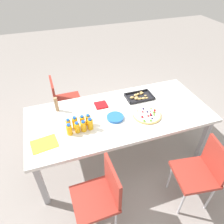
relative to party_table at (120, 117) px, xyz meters
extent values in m
plane|color=gray|center=(0.00, 0.00, -0.67)|extent=(12.00, 12.00, 0.00)
cube|color=silver|center=(0.00, 0.00, 0.04)|extent=(2.21, 0.99, 0.04)
cube|color=#99999E|center=(-1.02, -0.41, -0.33)|extent=(0.06, 0.06, 0.68)
cube|color=#99999E|center=(1.02, -0.41, -0.33)|extent=(0.06, 0.06, 0.68)
cube|color=#99999E|center=(-1.02, 0.41, -0.33)|extent=(0.06, 0.06, 0.68)
cube|color=#99999E|center=(1.02, 0.41, -0.33)|extent=(0.06, 0.06, 0.68)
cube|color=maroon|center=(-0.52, 0.86, -0.22)|extent=(0.41, 0.41, 0.04)
cube|color=maroon|center=(-0.71, 0.85, -0.03)|extent=(0.04, 0.38, 0.38)
cylinder|color=silver|center=(-0.36, 1.02, -0.46)|extent=(0.02, 0.02, 0.41)
cylinder|color=silver|center=(-0.36, 0.70, -0.46)|extent=(0.02, 0.02, 0.41)
cylinder|color=silver|center=(-0.68, 1.01, -0.46)|extent=(0.02, 0.02, 0.41)
cylinder|color=silver|center=(-0.68, 0.69, -0.46)|extent=(0.02, 0.02, 0.41)
cube|color=maroon|center=(0.51, -0.88, -0.22)|extent=(0.45, 0.45, 0.04)
cube|color=maroon|center=(0.69, -0.90, -0.03)|extent=(0.09, 0.38, 0.38)
cylinder|color=silver|center=(0.33, -1.01, -0.46)|extent=(0.02, 0.02, 0.41)
cylinder|color=silver|center=(0.37, -0.70, -0.46)|extent=(0.02, 0.02, 0.41)
cylinder|color=silver|center=(0.64, -1.06, -0.46)|extent=(0.02, 0.02, 0.41)
cylinder|color=silver|center=(0.69, -0.74, -0.46)|extent=(0.02, 0.02, 0.41)
cube|color=maroon|center=(-0.55, -0.80, -0.22)|extent=(0.41, 0.41, 0.04)
cube|color=maroon|center=(-0.37, -0.80, -0.03)|extent=(0.04, 0.38, 0.38)
cylinder|color=silver|center=(-0.71, -0.65, -0.46)|extent=(0.02, 0.02, 0.41)
cylinder|color=silver|center=(-0.39, -0.96, -0.46)|extent=(0.02, 0.02, 0.41)
cylinder|color=silver|center=(-0.39, -0.64, -0.46)|extent=(0.02, 0.02, 0.41)
cylinder|color=#FAAD14|center=(-0.63, -0.15, 0.12)|extent=(0.06, 0.06, 0.12)
cylinder|color=blue|center=(-0.63, -0.15, 0.19)|extent=(0.04, 0.04, 0.02)
cylinder|color=#F9AD14|center=(-0.54, -0.15, 0.12)|extent=(0.06, 0.06, 0.12)
cylinder|color=blue|center=(-0.54, -0.15, 0.18)|extent=(0.04, 0.04, 0.02)
cylinder|color=#FAAA14|center=(-0.47, -0.15, 0.12)|extent=(0.06, 0.06, 0.12)
cylinder|color=blue|center=(-0.47, -0.15, 0.18)|extent=(0.04, 0.04, 0.02)
cylinder|color=#FAAD14|center=(-0.40, -0.14, 0.12)|extent=(0.06, 0.06, 0.13)
cylinder|color=blue|center=(-0.40, -0.14, 0.19)|extent=(0.04, 0.04, 0.02)
cylinder|color=#F8AC14|center=(-0.62, -0.07, 0.12)|extent=(0.05, 0.05, 0.12)
cylinder|color=blue|center=(-0.62, -0.07, 0.19)|extent=(0.03, 0.03, 0.02)
cylinder|color=#F9B014|center=(-0.55, -0.08, 0.12)|extent=(0.06, 0.06, 0.13)
cylinder|color=blue|center=(-0.55, -0.08, 0.20)|extent=(0.04, 0.04, 0.02)
cylinder|color=#FBAE14|center=(-0.47, -0.07, 0.12)|extent=(0.06, 0.06, 0.12)
cylinder|color=blue|center=(-0.47, -0.07, 0.19)|extent=(0.04, 0.04, 0.02)
cylinder|color=#F9AE14|center=(-0.40, -0.07, 0.12)|extent=(0.06, 0.06, 0.12)
cylinder|color=blue|center=(-0.40, -0.07, 0.19)|extent=(0.04, 0.04, 0.02)
cylinder|color=tan|center=(0.29, -0.14, 0.07)|extent=(0.34, 0.34, 0.02)
cylinder|color=white|center=(0.29, -0.14, 0.08)|extent=(0.32, 0.32, 0.01)
sphere|color=#1E1947|center=(0.35, -0.11, 0.09)|extent=(0.02, 0.02, 0.02)
sphere|color=#66B238|center=(0.28, -0.27, 0.09)|extent=(0.03, 0.03, 0.03)
sphere|color=#66B238|center=(0.38, -0.15, 0.09)|extent=(0.03, 0.03, 0.03)
sphere|color=#1E1947|center=(0.31, -0.24, 0.09)|extent=(0.02, 0.02, 0.02)
sphere|color=#66B238|center=(0.38, -0.07, 0.09)|extent=(0.02, 0.02, 0.02)
sphere|color=#66B238|center=(0.41, -0.10, 0.09)|extent=(0.02, 0.02, 0.02)
sphere|color=#1E1947|center=(0.29, -0.04, 0.09)|extent=(0.02, 0.02, 0.02)
sphere|color=red|center=(0.33, -0.15, 0.09)|extent=(0.02, 0.02, 0.02)
sphere|color=#1E1947|center=(0.33, -0.19, 0.09)|extent=(0.02, 0.02, 0.02)
sphere|color=red|center=(0.39, -0.15, 0.09)|extent=(0.02, 0.02, 0.02)
sphere|color=#1E1947|center=(0.31, -0.11, 0.09)|extent=(0.02, 0.02, 0.02)
sphere|color=red|center=(0.29, -0.18, 0.09)|extent=(0.02, 0.02, 0.02)
sphere|color=#66B238|center=(0.20, -0.25, 0.09)|extent=(0.03, 0.03, 0.03)
sphere|color=red|center=(0.39, -0.14, 0.09)|extent=(0.03, 0.03, 0.03)
sphere|color=red|center=(0.32, -0.18, 0.09)|extent=(0.03, 0.03, 0.03)
sphere|color=red|center=(0.21, -0.18, 0.09)|extent=(0.03, 0.03, 0.03)
sphere|color=red|center=(0.26, -0.09, 0.09)|extent=(0.02, 0.02, 0.02)
sphere|color=#66B238|center=(0.36, -0.19, 0.09)|extent=(0.02, 0.02, 0.02)
sphere|color=#66B238|center=(0.20, -0.06, 0.09)|extent=(0.02, 0.02, 0.02)
sphere|color=red|center=(0.41, -0.11, 0.09)|extent=(0.02, 0.02, 0.02)
cube|color=black|center=(0.37, 0.23, 0.06)|extent=(0.36, 0.23, 0.01)
cube|color=black|center=(0.37, 0.12, 0.07)|extent=(0.36, 0.01, 0.03)
cube|color=black|center=(0.37, 0.34, 0.07)|extent=(0.36, 0.01, 0.03)
cube|color=black|center=(0.19, 0.23, 0.07)|extent=(0.01, 0.23, 0.03)
cube|color=black|center=(0.54, 0.23, 0.07)|extent=(0.01, 0.23, 0.03)
ellipsoid|color=tan|center=(0.26, 0.23, 0.08)|extent=(0.06, 0.04, 0.03)
ellipsoid|color=tan|center=(0.44, 0.16, 0.08)|extent=(0.04, 0.03, 0.02)
ellipsoid|color=tan|center=(0.43, 0.31, 0.08)|extent=(0.04, 0.03, 0.02)
ellipsoid|color=tan|center=(0.36, 0.18, 0.08)|extent=(0.04, 0.03, 0.02)
ellipsoid|color=tan|center=(0.31, 0.19, 0.08)|extent=(0.05, 0.03, 0.03)
ellipsoid|color=tan|center=(0.40, 0.17, 0.08)|extent=(0.06, 0.04, 0.03)
ellipsoid|color=tan|center=(0.33, 0.27, 0.08)|extent=(0.06, 0.04, 0.03)
ellipsoid|color=tan|center=(0.44, 0.29, 0.08)|extent=(0.04, 0.03, 0.02)
ellipsoid|color=tan|center=(0.37, 0.28, 0.08)|extent=(0.05, 0.03, 0.03)
ellipsoid|color=tan|center=(0.31, 0.21, 0.08)|extent=(0.06, 0.04, 0.03)
ellipsoid|color=tan|center=(0.31, 0.19, 0.08)|extent=(0.05, 0.04, 0.03)
ellipsoid|color=tan|center=(0.45, 0.22, 0.07)|extent=(0.03, 0.02, 0.02)
ellipsoid|color=tan|center=(0.42, 0.28, 0.08)|extent=(0.04, 0.03, 0.02)
ellipsoid|color=tan|center=(0.34, 0.17, 0.08)|extent=(0.05, 0.03, 0.03)
cylinder|color=blue|center=(-0.08, -0.07, 0.06)|extent=(0.20, 0.20, 0.00)
cylinder|color=blue|center=(-0.08, -0.07, 0.06)|extent=(0.20, 0.20, 0.00)
cylinder|color=blue|center=(-0.08, -0.07, 0.07)|extent=(0.20, 0.20, 0.00)
cylinder|color=blue|center=(-0.08, -0.07, 0.07)|extent=(0.20, 0.20, 0.00)
cylinder|color=blue|center=(-0.08, -0.07, 0.08)|extent=(0.20, 0.20, 0.00)
cylinder|color=blue|center=(-0.08, -0.07, 0.08)|extent=(0.20, 0.20, 0.00)
cube|color=red|center=(-0.17, 0.23, 0.07)|extent=(0.15, 0.15, 0.02)
cylinder|color=#9E7A56|center=(-0.70, 0.30, 0.15)|extent=(0.04, 0.04, 0.19)
cube|color=yellow|center=(-0.90, -0.22, 0.06)|extent=(0.28, 0.23, 0.01)
camera|label=1|loc=(-0.71, -1.80, 1.63)|focal=33.18mm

